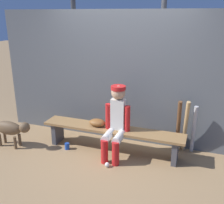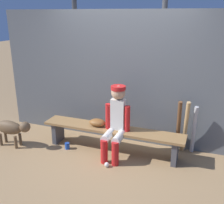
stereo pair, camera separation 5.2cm
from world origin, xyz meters
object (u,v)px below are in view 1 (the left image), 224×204
object	(u,v)px
bat_wood_dark	(178,127)
dog	(11,129)
player_seated	(116,120)
baseball	(107,165)
baseball_glove	(97,123)
cup_on_ground	(67,146)
bat_aluminum_silver	(194,130)
dugout_bench	(112,133)
cup_on_bench	(119,126)
bat_wood_tan	(185,127)

from	to	relation	value
bat_wood_dark	dog	bearing A→B (deg)	-164.26
player_seated	baseball	distance (m)	0.69
dog	bat_wood_dark	bearing A→B (deg)	15.74
baseball_glove	player_seated	bearing A→B (deg)	-16.29
cup_on_ground	bat_wood_dark	bearing A→B (deg)	16.80
baseball	bat_aluminum_silver	bearing A→B (deg)	37.05
bat_wood_dark	cup_on_ground	world-z (taller)	bat_wood_dark
dugout_bench	cup_on_ground	world-z (taller)	dugout_bench
player_seated	bat_aluminum_silver	world-z (taller)	player_seated
baseball_glove	bat_wood_dark	size ratio (longest dim) A/B	0.30
player_seated	bat_aluminum_silver	xyz separation A→B (m)	(1.16, 0.51, -0.20)
player_seated	baseball_glove	xyz separation A→B (m)	(-0.36, 0.11, -0.14)
bat_wood_dark	cup_on_ground	distance (m)	1.89
cup_on_bench	dog	distance (m)	1.86
cup_on_ground	dugout_bench	bearing A→B (deg)	14.57
baseball_glove	cup_on_ground	world-z (taller)	baseball_glove
baseball	player_seated	bearing A→B (deg)	88.77
baseball_glove	baseball	size ratio (longest dim) A/B	3.78
cup_on_ground	player_seated	bearing A→B (deg)	5.89
baseball_glove	bat_wood_tan	world-z (taller)	bat_wood_tan
baseball	cup_on_bench	world-z (taller)	cup_on_bench
player_seated	bat_wood_tan	world-z (taller)	player_seated
baseball	cup_on_ground	xyz separation A→B (m)	(-0.84, 0.29, 0.02)
cup_on_ground	baseball_glove	bearing A→B (deg)	21.78
baseball_glove	cup_on_bench	bearing A→B (deg)	-1.08
baseball_glove	cup_on_ground	bearing A→B (deg)	-158.22
baseball_glove	bat_aluminum_silver	bearing A→B (deg)	14.76
bat_wood_tan	cup_on_bench	xyz separation A→B (m)	(-1.01, -0.35, 0.01)
dugout_bench	player_seated	size ratio (longest dim) A/B	2.06
bat_aluminum_silver	cup_on_bench	size ratio (longest dim) A/B	7.58
player_seated	baseball	world-z (taller)	player_seated
dugout_bench	cup_on_ground	size ratio (longest dim) A/B	21.52
dog	bat_wood_tan	bearing A→B (deg)	15.15
dugout_bench	bat_wood_dark	size ratio (longest dim) A/B	2.56
player_seated	dog	size ratio (longest dim) A/B	1.36
cup_on_ground	cup_on_bench	xyz separation A→B (m)	(0.87, 0.19, 0.42)
player_seated	baseball	xyz separation A→B (m)	(-0.01, -0.37, -0.58)
baseball_glove	cup_on_ground	size ratio (longest dim) A/B	2.55
dugout_bench	dog	world-z (taller)	dog
bat_wood_tan	bat_aluminum_silver	world-z (taller)	bat_wood_tan
dog	dugout_bench	bearing A→B (deg)	14.09
cup_on_ground	dog	xyz separation A→B (m)	(-0.94, -0.23, 0.28)
bat_wood_tan	cup_on_ground	bearing A→B (deg)	-164.14
bat_wood_tan	bat_aluminum_silver	size ratio (longest dim) A/B	1.14
player_seated	baseball	bearing A→B (deg)	-91.23
bat_wood_dark	baseball	xyz separation A→B (m)	(-0.93, -0.82, -0.42)
dugout_bench	dog	distance (m)	1.73
dugout_bench	baseball_glove	xyz separation A→B (m)	(-0.26, 0.00, 0.15)
baseball_glove	dog	size ratio (longest dim) A/B	0.33
cup_on_ground	cup_on_bench	size ratio (longest dim) A/B	1.00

